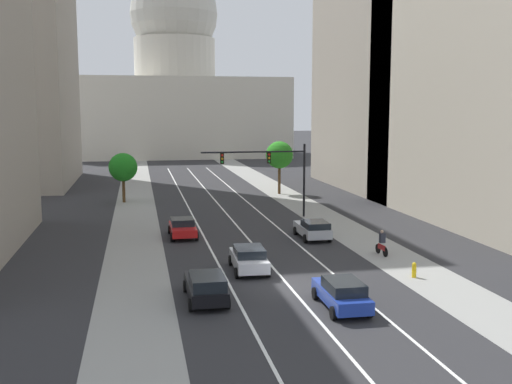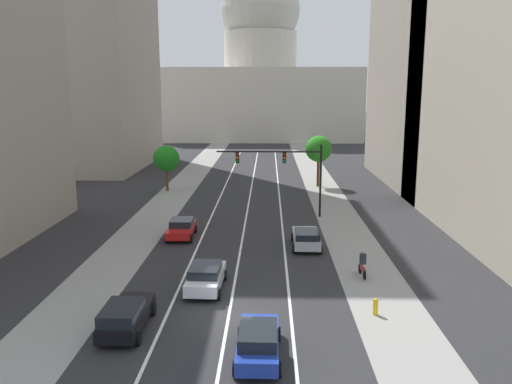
# 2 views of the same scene
# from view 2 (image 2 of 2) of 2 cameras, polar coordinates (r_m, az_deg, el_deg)

# --- Properties ---
(ground_plane) EXTENTS (400.00, 400.00, 0.00)m
(ground_plane) POSITION_cam_2_polar(r_m,az_deg,el_deg) (65.72, -0.38, 1.22)
(ground_plane) COLOR #2B2B2D
(sidewalk_left) EXTENTS (3.99, 130.00, 0.01)m
(sidewalk_left) POSITION_cam_2_polar(r_m,az_deg,el_deg) (61.66, -8.37, 0.44)
(sidewalk_left) COLOR gray
(sidewalk_left) RESTS_ON ground
(sidewalk_right) EXTENTS (3.99, 130.00, 0.01)m
(sidewalk_right) POSITION_cam_2_polar(r_m,az_deg,el_deg) (61.11, 7.39, 0.36)
(sidewalk_right) COLOR gray
(sidewalk_right) RESTS_ON ground
(lane_stripe_left) EXTENTS (0.16, 90.00, 0.01)m
(lane_stripe_left) POSITION_cam_2_polar(r_m,az_deg,el_deg) (51.26, -4.49, -1.69)
(lane_stripe_left) COLOR white
(lane_stripe_left) RESTS_ON ground
(lane_stripe_center) EXTENTS (0.16, 90.00, 0.01)m
(lane_stripe_center) POSITION_cam_2_polar(r_m,az_deg,el_deg) (51.03, -0.90, -1.71)
(lane_stripe_center) COLOR white
(lane_stripe_center) RESTS_ON ground
(lane_stripe_right) EXTENTS (0.16, 90.00, 0.01)m
(lane_stripe_right) POSITION_cam_2_polar(r_m,az_deg,el_deg) (51.00, 2.71, -1.73)
(lane_stripe_right) COLOR white
(lane_stripe_right) RESTS_ON ground
(capitol_building) EXTENTS (44.98, 23.87, 39.47)m
(capitol_building) POSITION_cam_2_polar(r_m,az_deg,el_deg) (122.79, 0.47, 12.45)
(capitol_building) COLOR beige
(capitol_building) RESTS_ON ground
(car_blue) EXTENTS (2.02, 4.60, 1.50)m
(car_blue) POSITION_cam_2_polar(r_m,az_deg,el_deg) (23.25, 0.24, -16.14)
(car_blue) COLOR #1E389E
(car_blue) RESTS_ON ground
(car_red) EXTENTS (2.10, 4.22, 1.43)m
(car_red) POSITION_cam_2_polar(r_m,az_deg,el_deg) (41.19, -8.22, -3.95)
(car_red) COLOR red
(car_red) RESTS_ON ground
(car_black) EXTENTS (2.04, 4.69, 1.56)m
(car_black) POSITION_cam_2_polar(r_m,az_deg,el_deg) (26.25, -14.19, -13.08)
(car_black) COLOR black
(car_black) RESTS_ON ground
(car_white) EXTENTS (2.20, 4.53, 1.51)m
(car_white) POSITION_cam_2_polar(r_m,az_deg,el_deg) (30.57, -5.57, -9.25)
(car_white) COLOR silver
(car_white) RESTS_ON ground
(car_silver) EXTENTS (2.12, 4.42, 1.47)m
(car_silver) POSITION_cam_2_polar(r_m,az_deg,el_deg) (38.24, 5.57, -5.03)
(car_silver) COLOR #B2B5BA
(car_silver) RESTS_ON ground
(traffic_signal_mast) EXTENTS (9.48, 0.39, 6.65)m
(traffic_signal_mast) POSITION_cam_2_polar(r_m,az_deg,el_deg) (46.59, 3.42, 2.95)
(traffic_signal_mast) COLOR black
(traffic_signal_mast) RESTS_ON ground
(fire_hydrant) EXTENTS (0.26, 0.35, 0.91)m
(fire_hydrant) POSITION_cam_2_polar(r_m,az_deg,el_deg) (28.04, 13.04, -12.19)
(fire_hydrant) COLOR yellow
(fire_hydrant) RESTS_ON ground
(cyclist) EXTENTS (0.38, 1.70, 1.72)m
(cyclist) POSITION_cam_2_polar(r_m,az_deg,el_deg) (33.01, 11.67, -7.76)
(cyclist) COLOR black
(cyclist) RESTS_ON ground
(street_tree_far_right) EXTENTS (3.14, 3.14, 6.11)m
(street_tree_far_right) POSITION_cam_2_polar(r_m,az_deg,el_deg) (61.88, 6.92, 4.73)
(street_tree_far_right) COLOR #51381E
(street_tree_far_right) RESTS_ON ground
(street_tree_mid_left) EXTENTS (2.99, 2.99, 5.22)m
(street_tree_mid_left) POSITION_cam_2_polar(r_m,az_deg,el_deg) (59.67, -9.86, 3.63)
(street_tree_mid_left) COLOR #51381E
(street_tree_mid_left) RESTS_ON ground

